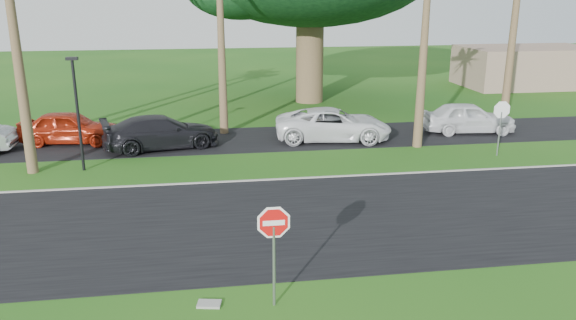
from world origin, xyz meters
The scene contains 13 objects.
ground centered at (0.00, 0.00, 0.00)m, with size 120.00×120.00×0.00m, color #184D13.
road centered at (0.00, 2.00, 0.01)m, with size 120.00×8.00×0.02m, color black.
parking_strip centered at (0.00, 12.50, 0.01)m, with size 120.00×5.00×0.02m, color black.
curb centered at (0.00, 6.05, 0.03)m, with size 120.00×0.12×0.06m, color gray.
stop_sign_near centered at (0.50, -3.00, 1.77)m, with size 1.05×0.07×2.62m.
stop_sign_far centered at (12.00, 8.00, 1.77)m, with size 1.05×0.07×2.62m.
streetlight_right centered at (-6.00, 8.50, 2.65)m, with size 0.45×0.25×4.64m.
building_far centered at (24.00, 26.00, 1.50)m, with size 10.00×6.00×3.00m, color gray.
car_red centered at (-7.45, 13.00, 0.79)m, with size 1.86×4.63×1.58m, color #A1220D.
car_dark centered at (-3.02, 11.44, 0.77)m, with size 2.17×5.33×1.55m, color black.
car_minivan centered at (5.29, 11.73, 0.79)m, with size 2.62×5.68×1.58m, color white.
car_pickup centered at (12.58, 12.20, 0.80)m, with size 1.88×4.68×1.59m, color white.
utility_slab centered at (-1.02, -2.79, 0.03)m, with size 0.55×0.35×0.06m, color gray.
Camera 1 is at (-0.91, -14.61, 7.09)m, focal length 35.00 mm.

